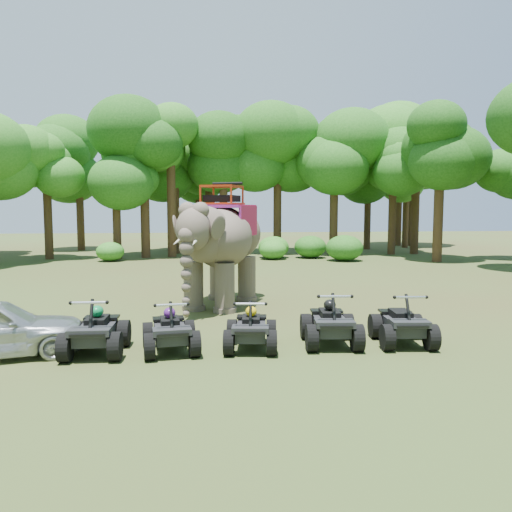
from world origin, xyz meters
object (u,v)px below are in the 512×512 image
object	(u,v)px
atv_4	(402,318)
atv_1	(170,325)
elephant	(221,244)
atv_0	(96,325)
atv_2	(251,323)
atv_3	(331,318)

from	to	relation	value
atv_4	atv_1	bearing A→B (deg)	-174.10
elephant	atv_4	world-z (taller)	elephant
atv_0	atv_2	xyz separation A→B (m)	(3.51, 0.00, -0.06)
atv_1	atv_3	world-z (taller)	atv_3
atv_2	atv_4	distance (m)	3.67
atv_3	atv_4	xyz separation A→B (m)	(1.73, -0.12, -0.02)
atv_4	atv_0	bearing A→B (deg)	-174.42
atv_0	atv_4	distance (m)	7.17
atv_0	atv_1	bearing A→B (deg)	-0.06
atv_4	atv_2	bearing A→B (deg)	-174.20
atv_2	atv_4	xyz separation A→B (m)	(3.67, 0.03, 0.04)
elephant	atv_0	distance (m)	6.32
elephant	atv_1	size ratio (longest dim) A/B	2.97
atv_2	atv_4	world-z (taller)	atv_4
atv_2	atv_3	world-z (taller)	atv_3
atv_3	atv_1	bearing A→B (deg)	-171.94
atv_1	atv_3	bearing A→B (deg)	-5.06
elephant	atv_2	distance (m)	5.57
atv_1	atv_3	distance (m)	3.79
atv_2	atv_4	bearing A→B (deg)	7.88
atv_2	atv_3	bearing A→B (deg)	11.98
atv_0	atv_2	bearing A→B (deg)	0.77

